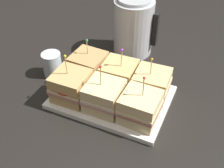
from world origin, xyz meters
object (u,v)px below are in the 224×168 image
sandwich_front_left (71,86)px  kettle_steel (134,27)px  sandwich_front_right (140,107)px  sandwich_back_center (119,75)px  sandwich_back_right (152,84)px  sandwich_front_center (104,96)px  sandwich_back_left (88,67)px  drinking_glass (52,64)px  serving_platter (112,97)px

sandwich_front_left → kettle_steel: bearing=78.9°
sandwich_front_right → sandwich_front_left: bearing=-179.5°
sandwich_front_left → sandwich_back_center: bearing=44.7°
sandwich_front_right → sandwich_back_right: bearing=91.0°
sandwich_back_center → sandwich_back_right: sandwich_back_center is taller
sandwich_front_center → sandwich_front_right: bearing=0.2°
sandwich_front_left → sandwich_front_right: (0.25, 0.00, -0.00)m
sandwich_front_left → sandwich_back_center: 0.18m
sandwich_front_center → sandwich_back_left: sandwich_front_center is taller
sandwich_front_center → sandwich_front_right: 0.13m
sandwich_front_center → sandwich_front_right: sandwich_front_center is taller
sandwich_front_right → drinking_glass: 0.41m
sandwich_back_left → sandwich_front_left: bearing=-90.4°
sandwich_front_center → sandwich_front_left: bearing=-179.2°
sandwich_back_center → sandwich_back_right: 0.12m
sandwich_back_left → drinking_glass: sandwich_back_left is taller
sandwich_back_right → sandwich_back_left: bearing=-179.9°
serving_platter → drinking_glass: bearing=172.0°
sandwich_front_left → kettle_steel: (0.08, 0.39, 0.05)m
kettle_steel → sandwich_back_right: bearing=-57.2°
sandwich_front_right → sandwich_back_left: (-0.25, 0.12, 0.00)m
sandwich_front_left → drinking_glass: bearing=145.4°
sandwich_front_center → kettle_steel: size_ratio=0.64×
serving_platter → sandwich_front_center: 0.08m
serving_platter → sandwich_back_left: (-0.12, 0.06, 0.06)m
kettle_steel → drinking_glass: size_ratio=2.76×
kettle_steel → drinking_glass: (-0.23, -0.29, -0.07)m
sandwich_back_center → drinking_glass: 0.28m
sandwich_front_right → sandwich_back_right: (-0.00, 0.12, 0.00)m
sandwich_front_center → kettle_steel: (-0.05, 0.39, 0.05)m
sandwich_front_right → sandwich_back_right: 0.12m
sandwich_back_left → kettle_steel: size_ratio=0.61×
serving_platter → sandwich_back_center: bearing=88.1°
sandwich_front_center → drinking_glass: size_ratio=1.77×
sandwich_front_center → sandwich_back_right: bearing=44.8°
serving_platter → sandwich_front_left: (-0.12, -0.06, 0.06)m
sandwich_back_center → kettle_steel: size_ratio=0.63×
sandwich_front_center → serving_platter: bearing=89.6°
sandwich_front_right → sandwich_back_right: sandwich_front_right is taller
serving_platter → sandwich_back_center: (0.00, 0.06, 0.06)m
sandwich_front_right → kettle_steel: (-0.17, 0.39, 0.05)m
sandwich_back_center → sandwich_front_right: bearing=-45.0°
sandwich_back_right → sandwich_back_center: bearing=179.7°
sandwich_front_right → kettle_steel: size_ratio=0.64×
serving_platter → sandwich_front_right: (0.12, -0.06, 0.06)m
sandwich_front_left → sandwich_front_right: sandwich_front_left is taller
sandwich_front_right → drinking_glass: sandwich_front_right is taller
serving_platter → sandwich_front_left: bearing=-152.6°
sandwich_front_left → serving_platter: bearing=27.4°
serving_platter → sandwich_front_center: (-0.00, -0.06, 0.06)m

